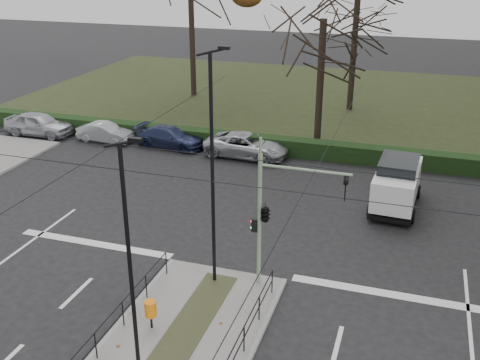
# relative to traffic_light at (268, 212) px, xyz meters

# --- Properties ---
(ground) EXTENTS (140.00, 140.00, 0.00)m
(ground) POSITION_rel_traffic_light_xyz_m (-1.70, -4.50, -3.06)
(ground) COLOR black
(ground) RESTS_ON ground
(park) EXTENTS (38.00, 26.00, 0.10)m
(park) POSITION_rel_traffic_light_xyz_m (-7.70, 27.50, -3.01)
(park) COLOR #232F17
(park) RESTS_ON ground
(hedge) EXTENTS (38.00, 1.00, 1.00)m
(hedge) POSITION_rel_traffic_light_xyz_m (-7.70, 14.10, -2.56)
(hedge) COLOR black
(hedge) RESTS_ON ground
(catenary) EXTENTS (20.00, 34.00, 6.00)m
(catenary) POSITION_rel_traffic_light_xyz_m (-1.70, -2.88, 0.36)
(catenary) COLOR black
(catenary) RESTS_ON ground
(traffic_light) EXTENTS (3.41, 1.95, 5.01)m
(traffic_light) POSITION_rel_traffic_light_xyz_m (0.00, 0.00, 0.00)
(traffic_light) COLOR gray
(traffic_light) RESTS_ON median_island
(litter_bin) EXTENTS (0.39, 0.39, 1.00)m
(litter_bin) POSITION_rel_traffic_light_xyz_m (-2.84, -3.62, -2.21)
(litter_bin) COLOR black
(litter_bin) RESTS_ON median_island
(streetlamp_median_near) EXTENTS (0.62, 0.13, 7.47)m
(streetlamp_median_near) POSITION_rel_traffic_light_xyz_m (-1.80, -6.37, 0.88)
(streetlamp_median_near) COLOR black
(streetlamp_median_near) RESTS_ON median_island
(streetlamp_median_far) EXTENTS (0.72, 0.15, 8.56)m
(streetlamp_median_far) POSITION_rel_traffic_light_xyz_m (-1.86, -0.37, 1.44)
(streetlamp_median_far) COLOR black
(streetlamp_median_far) RESTS_ON median_island
(parked_car_first) EXTENTS (4.58, 1.89, 1.55)m
(parked_car_first) POSITION_rel_traffic_light_xyz_m (-19.04, 12.67, -2.28)
(parked_car_first) COLOR #ACAEB4
(parked_car_first) RESTS_ON ground
(parked_car_second) EXTENTS (3.72, 1.46, 1.21)m
(parked_car_second) POSITION_rel_traffic_light_xyz_m (-14.21, 12.87, -2.45)
(parked_car_second) COLOR #ACAEB4
(parked_car_second) RESTS_ON ground
(parked_car_third) EXTENTS (4.54, 2.15, 1.28)m
(parked_car_third) POSITION_rel_traffic_light_xyz_m (-9.82, 13.19, -2.42)
(parked_car_third) COLOR #1F2649
(parked_car_third) RESTS_ON ground
(parked_car_fourth) EXTENTS (5.12, 2.58, 1.39)m
(parked_car_fourth) POSITION_rel_traffic_light_xyz_m (-4.81, 13.01, -2.36)
(parked_car_fourth) COLOR #ACAEB4
(parked_car_fourth) RESTS_ON ground
(white_van) EXTENTS (2.28, 4.62, 2.42)m
(white_van) POSITION_rel_traffic_light_xyz_m (4.02, 8.51, -1.80)
(white_van) COLOR white
(white_van) RESTS_ON ground
(bare_tree_center) EXTENTS (7.26, 7.26, 10.78)m
(bare_tree_center) POSITION_rel_traffic_light_xyz_m (-0.39, 25.13, 4.56)
(bare_tree_center) COLOR black
(bare_tree_center) RESTS_ON park
(bare_tree_near) EXTENTS (7.74, 7.74, 9.97)m
(bare_tree_near) POSITION_rel_traffic_light_xyz_m (-1.37, 17.23, 4.00)
(bare_tree_near) COLOR black
(bare_tree_near) RESTS_ON park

